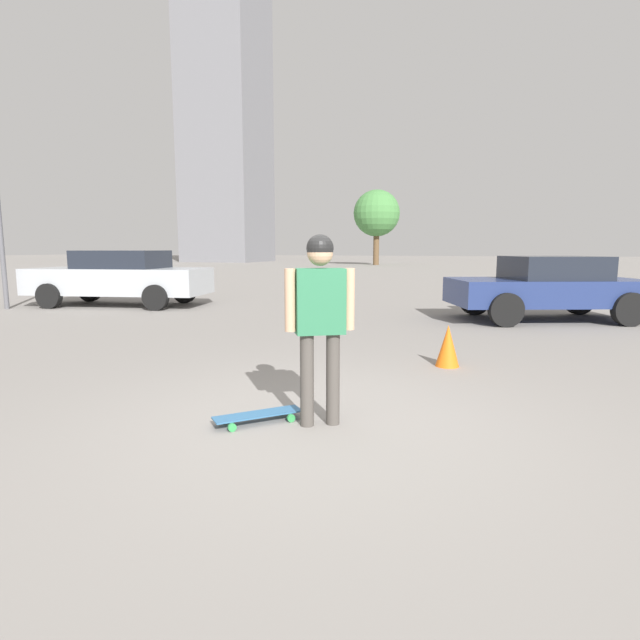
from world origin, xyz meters
The scene contains 8 objects.
ground_plane centered at (0.00, 0.00, 0.00)m, with size 220.00×220.00×0.00m, color gray.
person centered at (0.00, 0.00, 1.04)m, with size 0.55×0.38×1.67m.
skateboard centered at (0.54, 0.13, 0.07)m, with size 0.71×0.70×0.08m.
car_parked_near centered at (-2.64, -7.80, 0.73)m, with size 4.45×3.13×1.39m.
car_parked_far centered at (8.15, -7.18, 0.79)m, with size 5.01×2.60×1.51m.
building_block_distant centered at (28.83, -51.19, 21.37)m, with size 8.70×8.50×42.73m.
tree_distant centered at (8.85, -43.87, 4.90)m, with size 4.42×4.42×7.15m.
traffic_cone centered at (-0.91, -2.65, 0.28)m, with size 0.31×0.31×0.56m.
Camera 1 is at (-1.34, 4.04, 1.55)m, focal length 28.00 mm.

